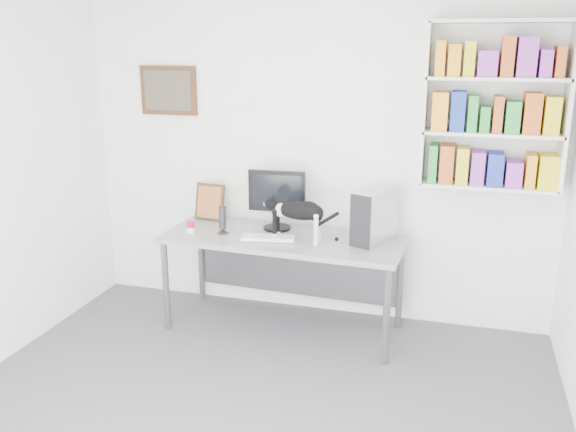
{
  "coord_description": "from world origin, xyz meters",
  "views": [
    {
      "loc": [
        1.19,
        -2.93,
        2.3
      ],
      "look_at": [
        -0.09,
        1.53,
        0.98
      ],
      "focal_mm": 38.0,
      "sensor_mm": 36.0,
      "label": 1
    }
  ],
  "objects": [
    {
      "name": "room",
      "position": [
        0.0,
        0.0,
        1.35
      ],
      "size": [
        4.01,
        4.01,
        2.7
      ],
      "color": "#525257",
      "rests_on": "ground"
    },
    {
      "name": "bookshelf",
      "position": [
        1.4,
        1.85,
        1.85
      ],
      "size": [
        1.03,
        0.28,
        1.24
      ],
      "primitive_type": "cube",
      "color": "silver",
      "rests_on": "room"
    },
    {
      "name": "wall_art",
      "position": [
        -1.3,
        1.97,
        1.9
      ],
      "size": [
        0.52,
        0.04,
        0.42
      ],
      "primitive_type": "cube",
      "color": "#462D16",
      "rests_on": "room"
    },
    {
      "name": "desk",
      "position": [
        -0.13,
        1.54,
        0.4
      ],
      "size": [
        1.96,
        0.84,
        0.8
      ],
      "primitive_type": "cube",
      "rotation": [
        0.0,
        0.0,
        -0.05
      ],
      "color": "gray",
      "rests_on": "room"
    },
    {
      "name": "monitor",
      "position": [
        -0.24,
        1.72,
        1.06
      ],
      "size": [
        0.49,
        0.25,
        0.51
      ],
      "primitive_type": "cube",
      "rotation": [
        0.0,
        0.0,
        0.05
      ],
      "color": "black",
      "rests_on": "desk"
    },
    {
      "name": "keyboard",
      "position": [
        -0.22,
        1.42,
        0.82
      ],
      "size": [
        0.44,
        0.23,
        0.03
      ],
      "primitive_type": "cube",
      "rotation": [
        0.0,
        0.0,
        0.17
      ],
      "color": "silver",
      "rests_on": "desk"
    },
    {
      "name": "pc_tower",
      "position": [
        0.58,
        1.6,
        1.01
      ],
      "size": [
        0.33,
        0.46,
        0.42
      ],
      "primitive_type": "cube",
      "rotation": [
        0.0,
        0.0,
        -0.38
      ],
      "color": "#B5B5BA",
      "rests_on": "desk"
    },
    {
      "name": "speaker",
      "position": [
        -0.63,
        1.48,
        0.92
      ],
      "size": [
        0.13,
        0.13,
        0.24
      ],
      "primitive_type": "cylinder",
      "rotation": [
        0.0,
        0.0,
        0.31
      ],
      "color": "black",
      "rests_on": "desk"
    },
    {
      "name": "leaning_print",
      "position": [
        -0.89,
        1.83,
        0.97
      ],
      "size": [
        0.27,
        0.13,
        0.33
      ],
      "primitive_type": "cube",
      "rotation": [
        0.0,
        0.0,
        -0.08
      ],
      "color": "#462D16",
      "rests_on": "desk"
    },
    {
      "name": "soup_can",
      "position": [
        -0.89,
        1.43,
        0.85
      ],
      "size": [
        0.08,
        0.08,
        0.09
      ],
      "primitive_type": "cylinder",
      "rotation": [
        0.0,
        0.0,
        -0.45
      ],
      "color": "red",
      "rests_on": "desk"
    },
    {
      "name": "cat",
      "position": [
        0.02,
        1.44,
        0.97
      ],
      "size": [
        0.56,
        0.18,
        0.34
      ],
      "primitive_type": null,
      "rotation": [
        0.0,
        0.0,
        -0.07
      ],
      "color": "black",
      "rests_on": "desk"
    }
  ]
}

